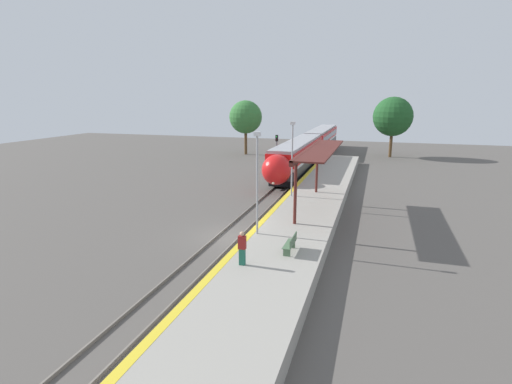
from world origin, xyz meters
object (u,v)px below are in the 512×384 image
Objects in this scene: railway_signal at (277,151)px; lamppost_near at (257,177)px; train at (310,146)px; person_waiting at (242,248)px; platform_bench at (291,243)px; lamppost_mid at (292,155)px.

lamppost_near is at bearing -78.73° from railway_signal.
railway_signal is (-2.10, -10.30, 0.62)m from train.
railway_signal is 0.77× the size of lamppost_near.
railway_signal is at bearing 101.27° from lamppost_near.
person_waiting is 27.06m from railway_signal.
platform_bench is 12.35m from lamppost_mid.
platform_bench is 2.95m from person_waiting.
lamppost_near is 1.00× the size of lamppost_mid.
platform_bench is at bearing -41.72° from lamppost_near.
lamppost_near is (2.30, -32.41, 2.12)m from train.
person_waiting is at bearing -85.49° from train.
person_waiting is 0.28× the size of lamppost_mid.
lamppost_mid reaches higher than railway_signal.
railway_signal is 0.77× the size of lamppost_mid.
platform_bench is at bearing -78.03° from lamppost_mid.
lamppost_near is (4.41, -22.12, 1.51)m from railway_signal.
train is 8.79× the size of railway_signal.
lamppost_near reaches higher than person_waiting.
platform_bench is 25.33m from railway_signal.
lamppost_near and lamppost_mid have the same top height.
train is 24.19× the size of person_waiting.
lamppost_near is at bearing -90.00° from lamppost_mid.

